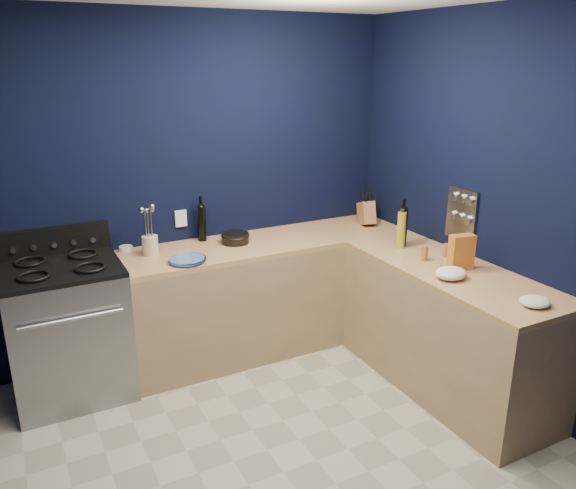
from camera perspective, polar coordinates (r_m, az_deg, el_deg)
floor at (r=3.50m, az=-0.45°, el=-22.09°), size 3.50×3.50×0.02m
wall_back at (r=4.42m, az=-11.00°, el=5.41°), size 3.50×0.02×2.60m
wall_right at (r=3.92m, az=23.06°, el=2.66°), size 0.02×3.50×2.60m
cab_back at (r=4.60m, az=-1.96°, el=-5.15°), size 2.30×0.63×0.86m
top_back at (r=4.44m, az=-2.02°, el=0.19°), size 2.30×0.63×0.04m
cab_right at (r=4.18m, az=15.67°, el=-8.43°), size 0.63×1.67×0.86m
top_right at (r=4.00m, az=16.21°, el=-2.65°), size 0.63×1.67×0.04m
gas_range at (r=4.21m, az=-21.19°, el=-8.33°), size 0.76×0.66×0.92m
oven_door at (r=3.93m, az=-20.59°, el=-10.36°), size 0.59×0.02×0.42m
cooktop at (r=4.03m, az=-21.96°, el=-2.27°), size 0.76×0.66×0.03m
backguard at (r=4.28m, az=-22.58°, el=0.32°), size 0.76×0.06×0.20m
spice_panel at (r=4.29m, az=17.08°, el=2.91°), size 0.02×0.28×0.38m
wall_outlet at (r=4.45m, az=-10.75°, el=2.60°), size 0.09×0.02×0.13m
plate_stack at (r=4.01m, az=-10.16°, el=-1.56°), size 0.27×0.27×0.03m
ramekin at (r=4.34m, az=-16.02°, el=-0.41°), size 0.11×0.11×0.04m
utensil_crock at (r=4.20m, az=-13.71°, el=-0.09°), size 0.13×0.13×0.14m
wine_bottle_back at (r=4.44m, az=-8.68°, el=2.09°), size 0.09×0.09×0.27m
lemon_basket at (r=4.37m, az=-5.33°, el=0.64°), size 0.27×0.27×0.08m
knife_block at (r=4.88m, az=7.90°, el=3.14°), size 0.16×0.25×0.24m
wine_bottle_right at (r=4.35m, az=11.46°, el=1.67°), size 0.07×0.07×0.29m
oil_bottle at (r=4.30m, az=11.34°, el=1.41°), size 0.07×0.07×0.28m
spice_jar_near at (r=4.09m, az=13.58°, el=-0.88°), size 0.05×0.05×0.10m
spice_jar_far at (r=4.21m, az=15.65°, el=-0.59°), size 0.06×0.06×0.09m
crouton_bag at (r=3.96m, az=17.06°, el=-0.76°), size 0.18×0.11×0.24m
towel_front at (r=3.80m, az=16.09°, el=-2.80°), size 0.26×0.24×0.08m
towel_end at (r=3.56m, az=23.62°, el=-5.28°), size 0.21×0.20×0.05m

